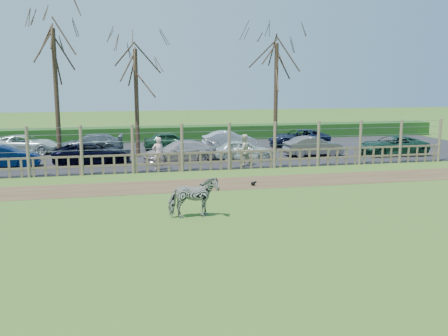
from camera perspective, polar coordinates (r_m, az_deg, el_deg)
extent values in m
plane|color=olive|center=(18.26, -1.38, -4.86)|extent=(120.00, 120.00, 0.00)
cube|color=brown|center=(22.58, -3.58, -1.96)|extent=(34.00, 2.80, 0.01)
cube|color=#232326|center=(32.34, -6.32, 1.68)|extent=(44.00, 13.00, 0.04)
cube|color=#1E4716|center=(39.19, -7.45, 3.90)|extent=(46.00, 2.00, 1.10)
cube|color=brown|center=(25.90, -4.79, 0.58)|extent=(30.00, 0.06, 0.10)
cube|color=brown|center=(25.82, -4.80, 1.67)|extent=(30.00, 0.06, 0.10)
cylinder|color=brown|center=(25.89, -21.50, 1.70)|extent=(0.16, 0.16, 2.50)
cylinder|color=brown|center=(25.61, -15.97, 1.93)|extent=(0.16, 0.16, 2.50)
cylinder|color=brown|center=(25.57, -10.38, 2.14)|extent=(0.16, 0.16, 2.50)
cylinder|color=brown|center=(25.78, -4.81, 2.33)|extent=(0.16, 0.16, 2.50)
cylinder|color=brown|center=(26.22, 0.61, 2.50)|extent=(0.16, 0.16, 2.50)
cylinder|color=brown|center=(26.89, 5.82, 2.64)|extent=(0.16, 0.16, 2.50)
cylinder|color=brown|center=(27.77, 10.73, 2.75)|extent=(0.16, 0.16, 2.50)
cylinder|color=brown|center=(28.84, 15.31, 2.84)|extent=(0.16, 0.16, 2.50)
cylinder|color=brown|center=(30.08, 19.53, 2.90)|extent=(0.16, 0.16, 2.50)
cylinder|color=brown|center=(31.47, 23.41, 2.94)|extent=(0.16, 0.16, 2.50)
cylinder|color=gray|center=(25.78, -4.81, 2.33)|extent=(30.00, 0.02, 0.02)
cylinder|color=gray|center=(25.73, -4.83, 3.22)|extent=(30.00, 0.02, 0.02)
cylinder|color=gray|center=(25.68, -4.84, 4.10)|extent=(30.00, 0.02, 0.02)
cylinder|color=gray|center=(25.65, -4.85, 4.88)|extent=(30.00, 0.02, 0.02)
cylinder|color=#3D2B1E|center=(30.00, -18.59, 7.73)|extent=(0.26, 0.26, 7.50)
cylinder|color=#3D2B1E|center=(30.89, -9.96, 7.22)|extent=(0.26, 0.26, 6.50)
cylinder|color=#3D2B1E|center=(33.02, 5.94, 7.93)|extent=(0.26, 0.26, 7.00)
imported|color=gray|center=(17.16, -3.52, -3.39)|extent=(1.73, 0.85, 1.43)
imported|color=beige|center=(26.29, -7.52, 1.67)|extent=(0.68, 0.50, 1.72)
imported|color=beige|center=(27.33, 2.27, 2.07)|extent=(0.99, 0.86, 1.72)
sphere|color=black|center=(22.45, 3.34, -1.79)|extent=(0.19, 0.19, 0.19)
sphere|color=black|center=(22.46, 3.63, -1.61)|extent=(0.10, 0.10, 0.10)
imported|color=#031544|center=(29.03, -23.86, 1.16)|extent=(3.70, 1.46, 1.20)
imported|color=black|center=(28.77, -14.85, 1.61)|extent=(4.39, 2.15, 1.20)
imported|color=beige|center=(28.74, -5.13, 1.90)|extent=(4.30, 2.16, 1.20)
imported|color=silver|center=(29.36, 2.26, 2.11)|extent=(3.68, 1.88, 1.20)
imported|color=slate|center=(31.39, 10.15, 2.47)|extent=(3.70, 1.43, 1.20)
imported|color=#1B4934|center=(32.96, 18.68, 2.46)|extent=(4.44, 2.27, 1.20)
imported|color=silver|center=(34.25, -21.87, 2.53)|extent=(4.44, 2.28, 1.20)
imported|color=#526167|center=(33.44, -14.94, 2.75)|extent=(4.24, 1.95, 1.20)
imported|color=#204D2F|center=(33.68, -6.16, 3.08)|extent=(3.56, 1.52, 1.20)
imported|color=#B6BAC8|center=(34.23, 0.58, 3.25)|extent=(3.64, 1.27, 1.20)
imported|color=#141C3D|center=(35.73, 8.54, 3.43)|extent=(4.50, 2.42, 1.20)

